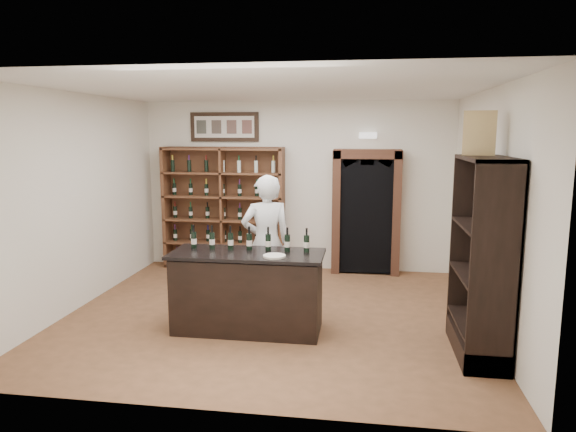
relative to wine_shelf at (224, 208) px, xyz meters
The scene contains 21 objects.
floor 2.89m from the wine_shelf, 60.87° to the right, with size 5.50×5.50×0.00m, color brown.
ceiling 3.28m from the wine_shelf, 60.87° to the right, with size 5.50×5.50×0.00m, color white.
wall_back 1.37m from the wine_shelf, ahead, with size 5.50×0.04×3.00m, color silver.
wall_left 2.78m from the wine_shelf, 121.86° to the right, with size 0.04×5.00×3.00m, color silver.
wall_right 4.69m from the wine_shelf, 29.94° to the right, with size 0.04×5.00×3.00m, color silver.
wine_shelf is the anchor object (origin of this frame).
framed_picture 1.46m from the wine_shelf, 90.00° to the left, with size 1.25×0.04×0.52m, color black.
arched_doorway 2.55m from the wine_shelf, ahead, with size 1.17×0.35×2.17m.
emergency_light 2.86m from the wine_shelf, ahead, with size 0.30×0.10×0.10m, color white.
tasting_counter 3.19m from the wine_shelf, 69.44° to the right, with size 1.88×0.78×1.00m.
counter_bottle_0 2.83m from the wine_shelf, 82.28° to the right, with size 0.07×0.07×0.30m.
counter_bottle_1 2.87m from the wine_shelf, 77.52° to the right, with size 0.07×0.07×0.30m.
counter_bottle_2 2.93m from the wine_shelf, 72.94° to the right, with size 0.07×0.07×0.30m.
counter_bottle_3 3.01m from the wine_shelf, 68.57° to the right, with size 0.07×0.07×0.30m.
counter_bottle_4 3.11m from the wine_shelf, 64.44° to the right, with size 0.07×0.07×0.30m.
counter_bottle_5 3.22m from the wine_shelf, 60.58° to the right, with size 0.07×0.07×0.30m.
counter_bottle_6 3.34m from the wine_shelf, 56.99° to the right, with size 0.07×0.07×0.30m.
side_cabinet 5.02m from the wine_shelf, 40.21° to the right, with size 0.48×1.20×2.20m.
shopkeeper 2.43m from the wine_shelf, 60.75° to the right, with size 0.69×0.45×1.89m, color silver.
plate 3.45m from the wine_shelf, 64.70° to the right, with size 0.27×0.27×0.02m, color beige.
wine_crate 4.94m from the wine_shelf, 37.87° to the right, with size 0.35×0.14×0.49m, color tan.
Camera 1 is at (1.20, -6.59, 2.45)m, focal length 32.00 mm.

